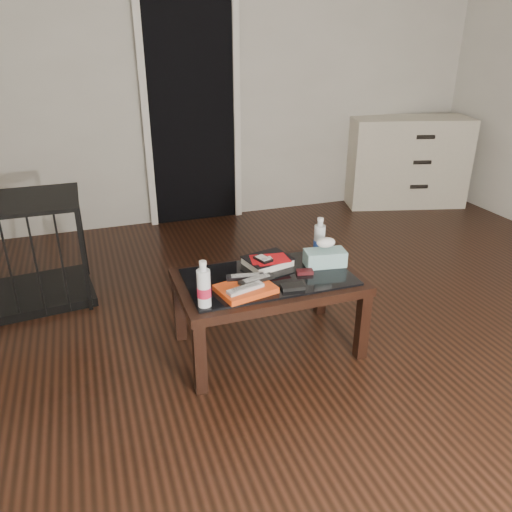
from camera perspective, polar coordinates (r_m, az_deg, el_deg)
The scene contains 18 objects.
ground at distance 3.04m, azimuth 11.70°, elevation -9.97°, with size 5.00×5.00×0.00m, color black.
room_shell at distance 2.54m, azimuth 14.98°, elevation 22.04°, with size 5.00×5.00×5.00m.
doorway at distance 4.74m, azimuth -7.36°, elevation 16.01°, with size 0.90×0.08×2.07m.
coffee_table at distance 2.77m, azimuth 1.41°, elevation -3.50°, with size 1.00×0.60×0.46m.
dresser at distance 5.53m, azimuth 16.78°, elevation 10.30°, with size 1.29×0.80×0.90m.
pet_crate at distance 3.70m, azimuth -25.56°, elevation -1.43°, with size 0.96×0.69×0.71m.
magazines at distance 2.57m, azimuth -1.19°, elevation -3.78°, with size 0.28×0.21×0.03m, color #D34213.
remote_silver at distance 2.52m, azimuth -1.22°, elevation -3.71°, with size 0.20×0.05×0.02m, color #B0AFB4.
remote_black_front at distance 2.61m, azimuth 0.04°, elevation -2.69°, with size 0.20×0.05×0.02m, color black.
remote_black_back at distance 2.64m, azimuth -1.21°, elevation -2.37°, with size 0.20×0.05×0.02m, color black.
textbook at distance 2.86m, azimuth 1.32°, elevation -0.60°, with size 0.25×0.20×0.05m, color black.
dvd_mailers at distance 2.83m, azimuth 1.31°, elevation -0.30°, with size 0.19×0.14×0.01m, color red.
ipod at distance 2.80m, azimuth 0.81°, elevation -0.32°, with size 0.06×0.10×0.02m, color black.
flip_phone at distance 2.77m, azimuth 5.59°, elevation -1.81°, with size 0.09×0.05×0.02m, color black.
wallet at distance 2.61m, azimuth 4.19°, elevation -3.50°, with size 0.12×0.07×0.02m, color black.
water_bottle_left at distance 2.41m, azimuth -5.99°, elevation -3.18°, with size 0.07×0.07×0.24m, color white.
water_bottle_right at distance 2.96m, azimuth 7.27°, elevation 2.17°, with size 0.07×0.07×0.24m, color silver.
tissue_box at distance 2.87m, azimuth 7.88°, elevation -0.21°, with size 0.23×0.12×0.09m, color #237482.
Camera 1 is at (-1.39, -2.12, 1.68)m, focal length 35.00 mm.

